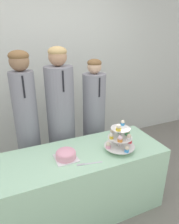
{
  "coord_description": "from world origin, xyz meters",
  "views": [
    {
      "loc": [
        -0.54,
        -1.22,
        1.78
      ],
      "look_at": [
        0.14,
        0.34,
        1.11
      ],
      "focal_mm": 32.0,
      "sensor_mm": 36.0,
      "label": 1
    }
  ],
  "objects_px": {
    "student_1": "(61,124)",
    "cake_knife": "(85,164)",
    "cupcake_stand": "(120,138)",
    "student_0": "(28,128)",
    "round_cake": "(66,154)",
    "student_2": "(94,123)"
  },
  "relations": [
    {
      "from": "student_1",
      "to": "cake_knife",
      "type": "bearing_deg",
      "value": -90.2
    },
    {
      "from": "cupcake_stand",
      "to": "student_1",
      "type": "distance_m",
      "value": 0.77
    },
    {
      "from": "cupcake_stand",
      "to": "student_0",
      "type": "xyz_separation_m",
      "value": [
        -0.77,
        0.66,
        -0.04
      ]
    },
    {
      "from": "round_cake",
      "to": "cupcake_stand",
      "type": "relative_size",
      "value": 0.66
    },
    {
      "from": "cake_knife",
      "to": "cupcake_stand",
      "type": "relative_size",
      "value": 0.76
    },
    {
      "from": "cake_knife",
      "to": "student_1",
      "type": "height_order",
      "value": "student_1"
    },
    {
      "from": "round_cake",
      "to": "student_2",
      "type": "distance_m",
      "value": 0.81
    },
    {
      "from": "cupcake_stand",
      "to": "cake_knife",
      "type": "bearing_deg",
      "value": -168.79
    },
    {
      "from": "round_cake",
      "to": "student_2",
      "type": "bearing_deg",
      "value": 46.87
    },
    {
      "from": "cake_knife",
      "to": "student_2",
      "type": "distance_m",
      "value": 0.85
    },
    {
      "from": "cupcake_stand",
      "to": "student_1",
      "type": "relative_size",
      "value": 0.18
    },
    {
      "from": "cupcake_stand",
      "to": "student_2",
      "type": "distance_m",
      "value": 0.68
    },
    {
      "from": "round_cake",
      "to": "student_2",
      "type": "relative_size",
      "value": 0.13
    },
    {
      "from": "cake_knife",
      "to": "round_cake",
      "type": "bearing_deg",
      "value": 141.4
    },
    {
      "from": "student_0",
      "to": "student_1",
      "type": "height_order",
      "value": "student_1"
    },
    {
      "from": "cupcake_stand",
      "to": "student_0",
      "type": "bearing_deg",
      "value": 139.39
    },
    {
      "from": "round_cake",
      "to": "cake_knife",
      "type": "relative_size",
      "value": 0.87
    },
    {
      "from": "round_cake",
      "to": "cupcake_stand",
      "type": "height_order",
      "value": "cupcake_stand"
    },
    {
      "from": "cupcake_stand",
      "to": "student_2",
      "type": "bearing_deg",
      "value": 87.09
    },
    {
      "from": "round_cake",
      "to": "cake_knife",
      "type": "xyz_separation_m",
      "value": [
        0.13,
        -0.15,
        -0.05
      ]
    },
    {
      "from": "round_cake",
      "to": "cupcake_stand",
      "type": "distance_m",
      "value": 0.53
    },
    {
      "from": "round_cake",
      "to": "student_1",
      "type": "height_order",
      "value": "student_1"
    }
  ]
}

